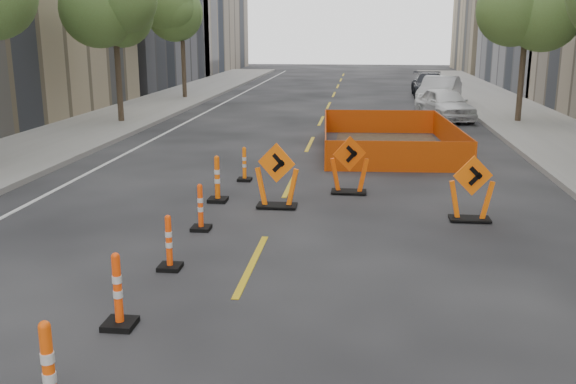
# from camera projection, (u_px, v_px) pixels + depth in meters

# --- Properties ---
(sidewalk_left) EXTENTS (4.00, 90.00, 0.15)m
(sidewalk_left) POSITION_uv_depth(u_px,v_px,m) (8.00, 158.00, 19.70)
(sidewalk_left) COLOR gray
(sidewalk_left) RESTS_ON ground
(tree_l_c) EXTENTS (2.80, 2.80, 5.95)m
(tree_l_c) POSITION_uv_depth(u_px,v_px,m) (115.00, 14.00, 26.24)
(tree_l_c) COLOR #382B1E
(tree_l_c) RESTS_ON ground
(tree_l_d) EXTENTS (2.80, 2.80, 5.95)m
(tree_l_d) POSITION_uv_depth(u_px,v_px,m) (182.00, 18.00, 35.87)
(tree_l_d) COLOR #382B1E
(tree_l_d) RESTS_ON ground
(tree_r_c) EXTENTS (2.80, 2.80, 5.95)m
(tree_r_c) POSITION_uv_depth(u_px,v_px,m) (527.00, 14.00, 26.28)
(tree_r_c) COLOR #382B1E
(tree_r_c) RESTS_ON ground
(channelizer_2) EXTENTS (0.45, 0.45, 1.13)m
(channelizer_2) POSITION_uv_depth(u_px,v_px,m) (49.00, 373.00, 6.43)
(channelizer_2) COLOR #ED4D0A
(channelizer_2) RESTS_ON ground
(channelizer_3) EXTENTS (0.42, 0.42, 1.06)m
(channelizer_3) POSITION_uv_depth(u_px,v_px,m) (118.00, 290.00, 8.56)
(channelizer_3) COLOR #FF460A
(channelizer_3) RESTS_ON ground
(channelizer_4) EXTENTS (0.37, 0.37, 0.95)m
(channelizer_4) POSITION_uv_depth(u_px,v_px,m) (169.00, 242.00, 10.67)
(channelizer_4) COLOR #FF470A
(channelizer_4) RESTS_ON ground
(channelizer_5) EXTENTS (0.38, 0.38, 0.95)m
(channelizer_5) POSITION_uv_depth(u_px,v_px,m) (200.00, 207.00, 12.78)
(channelizer_5) COLOR #FF470A
(channelizer_5) RESTS_ON ground
(channelizer_6) EXTENTS (0.43, 0.43, 1.10)m
(channelizer_6) POSITION_uv_depth(u_px,v_px,m) (217.00, 179.00, 14.88)
(channelizer_6) COLOR #F05C0A
(channelizer_6) RESTS_ON ground
(channelizer_7) EXTENTS (0.36, 0.36, 0.92)m
(channelizer_7) POSITION_uv_depth(u_px,v_px,m) (244.00, 164.00, 16.98)
(channelizer_7) COLOR orange
(channelizer_7) RESTS_ON ground
(chevron_sign_left) EXTENTS (1.12, 0.84, 1.49)m
(chevron_sign_left) POSITION_uv_depth(u_px,v_px,m) (277.00, 175.00, 14.34)
(chevron_sign_left) COLOR #FF660A
(chevron_sign_left) RESTS_ON ground
(chevron_sign_center) EXTENTS (1.10, 0.92, 1.43)m
(chevron_sign_center) POSITION_uv_depth(u_px,v_px,m) (349.00, 165.00, 15.61)
(chevron_sign_center) COLOR #EA5009
(chevron_sign_center) RESTS_ON ground
(chevron_sign_right) EXTENTS (1.03, 0.75, 1.41)m
(chevron_sign_right) POSITION_uv_depth(u_px,v_px,m) (472.00, 188.00, 13.34)
(chevron_sign_right) COLOR #FF630A
(chevron_sign_right) RESTS_ON ground
(safety_fence) EXTENTS (4.60, 7.37, 0.89)m
(safety_fence) POSITION_uv_depth(u_px,v_px,m) (388.00, 136.00, 21.47)
(safety_fence) COLOR #D9500B
(safety_fence) RESTS_ON ground
(parked_car_near) EXTENTS (2.63, 4.45, 1.42)m
(parked_car_near) POSITION_uv_depth(u_px,v_px,m) (445.00, 104.00, 28.46)
(parked_car_near) COLOR white
(parked_car_near) RESTS_ON ground
(parked_car_mid) EXTENTS (2.86, 5.03, 1.57)m
(parked_car_mid) POSITION_uv_depth(u_px,v_px,m) (440.00, 92.00, 33.29)
(parked_car_mid) COLOR #A8A9AD
(parked_car_mid) RESTS_ON ground
(parked_car_far) EXTENTS (2.07, 4.89, 1.41)m
(parked_car_far) POSITION_uv_depth(u_px,v_px,m) (429.00, 85.00, 38.51)
(parked_car_far) COLOR black
(parked_car_far) RESTS_ON ground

